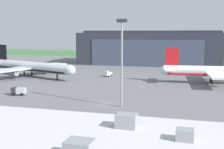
{
  "coord_description": "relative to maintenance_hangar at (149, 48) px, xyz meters",
  "views": [
    {
      "loc": [
        20.47,
        -67.78,
        17.44
      ],
      "look_at": [
        -3.07,
        18.92,
        4.57
      ],
      "focal_mm": 47.15,
      "sensor_mm": 36.0,
      "label": 1
    }
  ],
  "objects": [
    {
      "name": "ground_plane",
      "position": [
        2.4,
        -96.35,
        -8.78
      ],
      "size": [
        440.0,
        440.0,
        0.0
      ],
      "primitive_type": "plane",
      "color": "slate"
    },
    {
      "name": "maintenance_hangar",
      "position": [
        0.0,
        0.0,
        0.0
      ],
      "size": [
        75.78,
        30.53,
        18.47
      ],
      "color": "#2D333D",
      "rests_on": "ground_plane"
    },
    {
      "name": "airliner_far_right",
      "position": [
        31.16,
        -58.86,
        -4.62
      ],
      "size": [
        38.49,
        29.68,
        12.25
      ],
      "color": "silver",
      "rests_on": "ground_plane"
    },
    {
      "name": "grass_field_strip",
      "position": [
        2.4,
        68.51,
        -8.74
      ],
      "size": [
        440.0,
        56.0,
        0.08
      ],
      "primitive_type": "cube",
      "color": "#387838",
      "rests_on": "ground_plane"
    },
    {
      "name": "fuel_bowser",
      "position": [
        -23.64,
        -92.99,
        -7.56
      ],
      "size": [
        4.19,
        2.84,
        2.21
      ],
      "color": "#2D2D33",
      "rests_on": "ground_plane"
    },
    {
      "name": "apron_light_mast",
      "position": [
        7.3,
        -98.19,
        3.13
      ],
      "size": [
        2.4,
        0.5,
        20.49
      ],
      "color": "#99999E",
      "rests_on": "ground_plane"
    },
    {
      "name": "airliner_far_left",
      "position": [
        -38.8,
        -60.73,
        -4.85
      ],
      "size": [
        43.56,
        35.82,
        12.27
      ],
      "color": "silver",
      "rests_on": "ground_plane"
    },
    {
      "name": "baggage_tug",
      "position": [
        -9.23,
        -52.32,
        -7.72
      ],
      "size": [
        2.93,
        4.1,
        2.26
      ],
      "color": "white",
      "rests_on": "ground_plane"
    }
  ]
}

